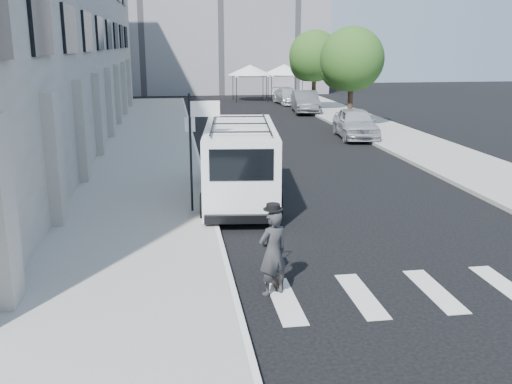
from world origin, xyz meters
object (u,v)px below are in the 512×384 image
object	(u,v)px
cargo_van	(240,162)
parked_car_b	(305,102)
businessman	(273,253)
briefcase	(277,280)
suitcase	(275,256)
parked_car_c	(288,96)
parked_car_a	(355,123)

from	to	relation	value
cargo_van	parked_car_b	size ratio (longest dim) A/B	1.38
businessman	cargo_van	xyz separation A→B (m)	(0.23, 7.38, 0.37)
briefcase	suitcase	world-z (taller)	suitcase
businessman	parked_car_c	bearing A→B (deg)	-128.24
businessman	cargo_van	bearing A→B (deg)	-117.97
parked_car_a	businessman	bearing A→B (deg)	-106.86
parked_car_b	suitcase	bearing A→B (deg)	-98.31
businessman	briefcase	bearing A→B (deg)	-144.71
parked_car_a	parked_car_b	bearing A→B (deg)	95.85
cargo_van	briefcase	bearing A→B (deg)	-84.38
suitcase	parked_car_b	distance (m)	30.56
parked_car_c	parked_car_a	bearing A→B (deg)	-94.31
businessman	cargo_van	size ratio (longest dim) A/B	0.27
suitcase	parked_car_a	bearing A→B (deg)	66.64
briefcase	suitcase	size ratio (longest dim) A/B	0.43
businessman	cargo_van	world-z (taller)	cargo_van
businessman	suitcase	xyz separation A→B (m)	(0.31, 1.41, -0.64)
cargo_van	parked_car_a	world-z (taller)	cargo_van
suitcase	parked_car_a	distance (m)	19.29
suitcase	cargo_van	world-z (taller)	cargo_van
briefcase	cargo_van	world-z (taller)	cargo_van
businessman	suitcase	world-z (taller)	businessman
briefcase	parked_car_b	size ratio (longest dim) A/B	0.09
parked_car_c	parked_car_b	bearing A→B (deg)	-94.31
cargo_van	parked_car_a	bearing A→B (deg)	62.76
parked_car_b	cargo_van	bearing A→B (deg)	-101.94
suitcase	parked_car_b	size ratio (longest dim) A/B	0.21
businessman	suitcase	distance (m)	1.58
suitcase	parked_car_c	size ratio (longest dim) A/B	0.22
cargo_van	businessman	bearing A→B (deg)	-85.57
cargo_van	parked_car_a	distance (m)	14.06
parked_car_a	parked_car_c	xyz separation A→B (m)	(0.00, 18.21, -0.15)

